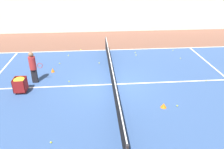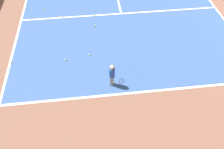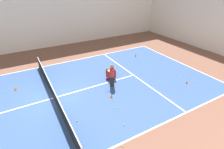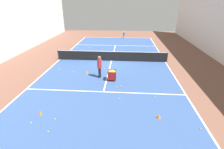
# 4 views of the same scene
# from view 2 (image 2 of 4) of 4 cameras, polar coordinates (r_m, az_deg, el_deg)

# --- Properties ---
(line_baseline_near) EXTENTS (10.81, 0.10, 0.00)m
(line_baseline_near) POSITION_cam_2_polar(r_m,az_deg,el_deg) (8.67, 7.54, -4.60)
(line_baseline_near) COLOR white
(line_baseline_near) RESTS_ON ground
(line_service_near) EXTENTS (10.81, 0.10, 0.00)m
(line_service_near) POSITION_cam_2_polar(r_m,az_deg,el_deg) (12.52, 2.45, 15.60)
(line_service_near) COLOR white
(line_service_near) RESTS_ON ground
(player_near_baseline) EXTENTS (0.29, 0.57, 1.11)m
(player_near_baseline) POSITION_cam_2_polar(r_m,az_deg,el_deg) (8.35, 0.01, 0.19)
(player_near_baseline) COLOR gray
(player_near_baseline) RESTS_ON ground
(tennis_ball_2) EXTENTS (0.07, 0.07, 0.07)m
(tennis_ball_2) POSITION_cam_2_polar(r_m,az_deg,el_deg) (12.53, -13.43, 14.48)
(tennis_ball_2) COLOR yellow
(tennis_ball_2) RESTS_ON ground
(tennis_ball_4) EXTENTS (0.07, 0.07, 0.07)m
(tennis_ball_4) POSITION_cam_2_polar(r_m,az_deg,el_deg) (13.61, 1.29, 18.82)
(tennis_ball_4) COLOR yellow
(tennis_ball_4) RESTS_ON ground
(tennis_ball_8) EXTENTS (0.07, 0.07, 0.07)m
(tennis_ball_8) POSITION_cam_2_polar(r_m,az_deg,el_deg) (9.98, -5.90, 5.15)
(tennis_ball_8) COLOR yellow
(tennis_ball_8) RESTS_ON ground
(tennis_ball_10) EXTENTS (0.07, 0.07, 0.07)m
(tennis_ball_10) POSITION_cam_2_polar(r_m,az_deg,el_deg) (11.59, -4.42, 12.57)
(tennis_ball_10) COLOR yellow
(tennis_ball_10) RESTS_ON ground
(tennis_ball_12) EXTENTS (0.07, 0.07, 0.07)m
(tennis_ball_12) POSITION_cam_2_polar(r_m,az_deg,el_deg) (13.30, -17.41, 15.78)
(tennis_ball_12) COLOR yellow
(tennis_ball_12) RESTS_ON ground
(tennis_ball_16) EXTENTS (0.07, 0.07, 0.07)m
(tennis_ball_16) POSITION_cam_2_polar(r_m,az_deg,el_deg) (9.90, -12.04, 3.71)
(tennis_ball_16) COLOR yellow
(tennis_ball_16) RESTS_ON ground
(tennis_ball_18) EXTENTS (0.07, 0.07, 0.07)m
(tennis_ball_18) POSITION_cam_2_polar(r_m,az_deg,el_deg) (9.58, -27.27, -4.35)
(tennis_ball_18) COLOR yellow
(tennis_ball_18) RESTS_ON ground
(tennis_ball_22) EXTENTS (0.07, 0.07, 0.07)m
(tennis_ball_22) POSITION_cam_2_polar(r_m,az_deg,el_deg) (10.58, -24.88, 2.94)
(tennis_ball_22) COLOR yellow
(tennis_ball_22) RESTS_ON ground
(tennis_ball_23) EXTENTS (0.07, 0.07, 0.07)m
(tennis_ball_23) POSITION_cam_2_polar(r_m,az_deg,el_deg) (12.37, -4.50, 15.20)
(tennis_ball_23) COLOR yellow
(tennis_ball_23) RESTS_ON ground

